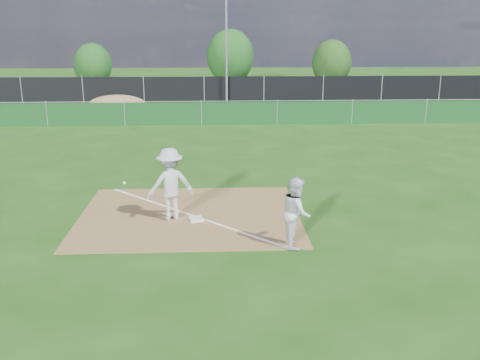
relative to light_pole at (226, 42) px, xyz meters
name	(u,v)px	position (x,y,z in m)	size (l,w,h in m)	color
ground	(199,145)	(-1.50, -12.70, -4.00)	(90.00, 90.00, 0.00)	#1A440E
infield_dirt	(190,215)	(-1.50, -21.70, -3.99)	(6.00, 5.00, 0.02)	brown
foul_line	(190,214)	(-1.50, -21.70, -3.98)	(0.08, 7.00, 0.01)	white
green_fence	(201,114)	(-1.50, -7.70, -3.40)	(44.00, 0.05, 1.20)	#0F3916
dirt_mound	(117,105)	(-6.50, -4.20, -3.42)	(3.38, 2.60, 1.17)	olive
black_fence	(204,90)	(-1.50, 0.30, -3.10)	(46.00, 0.04, 1.80)	black
parking_lot	(206,94)	(-1.50, 5.30, -4.00)	(46.00, 9.00, 0.01)	black
light_pole	(226,42)	(0.00, 0.00, 0.00)	(0.16, 0.16, 8.00)	slate
first_base	(196,219)	(-1.30, -22.16, -3.94)	(0.35, 0.35, 0.07)	silver
play_at_first	(170,184)	(-1.98, -21.98, -3.01)	(1.94, 1.11, 1.95)	silver
runner	(296,212)	(1.12, -23.92, -3.16)	(0.82, 0.64, 1.69)	silver
car_left	(105,86)	(-8.98, 4.88, -3.27)	(1.70, 4.22, 1.44)	#A3A6AA
car_mid	(218,87)	(-0.58, 4.43, -3.31)	(1.44, 4.13, 1.36)	black
car_right	(261,86)	(2.66, 4.82, -3.36)	(1.77, 4.36, 1.26)	black
tree_left	(93,65)	(-10.92, 10.17, -2.10)	(3.11, 3.11, 3.69)	#382316
tree_mid	(230,57)	(0.57, 11.47, -1.53)	(4.05, 4.05, 4.80)	#382316
tree_right	(332,63)	(9.14, 10.25, -1.97)	(3.32, 3.32, 3.94)	#382316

